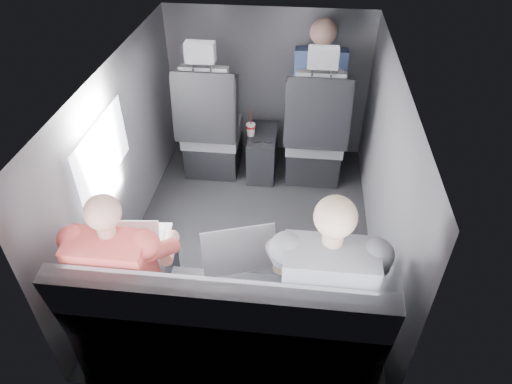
# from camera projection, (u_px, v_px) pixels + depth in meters

# --- Properties ---
(floor) EXTENTS (2.60, 2.60, 0.00)m
(floor) POSITION_uv_depth(u_px,v_px,m) (251.00, 236.00, 3.52)
(floor) COLOR black
(floor) RESTS_ON ground
(ceiling) EXTENTS (2.60, 2.60, 0.00)m
(ceiling) POSITION_uv_depth(u_px,v_px,m) (250.00, 70.00, 2.69)
(ceiling) COLOR #B2B2AD
(ceiling) RESTS_ON panel_back
(panel_left) EXTENTS (0.02, 2.60, 1.35)m
(panel_left) POSITION_uv_depth(u_px,v_px,m) (123.00, 156.00, 3.19)
(panel_left) COLOR #56565B
(panel_left) RESTS_ON floor
(panel_right) EXTENTS (0.02, 2.60, 1.35)m
(panel_right) POSITION_uv_depth(u_px,v_px,m) (385.00, 173.00, 3.03)
(panel_right) COLOR #56565B
(panel_right) RESTS_ON floor
(panel_front) EXTENTS (1.80, 0.02, 1.35)m
(panel_front) POSITION_uv_depth(u_px,v_px,m) (268.00, 84.00, 4.13)
(panel_front) COLOR #56565B
(panel_front) RESTS_ON floor
(panel_back) EXTENTS (1.80, 0.02, 1.35)m
(panel_back) POSITION_uv_depth(u_px,v_px,m) (217.00, 324.00, 2.09)
(panel_back) COLOR #56565B
(panel_back) RESTS_ON floor
(side_window) EXTENTS (0.02, 0.75, 0.42)m
(side_window) POSITION_uv_depth(u_px,v_px,m) (103.00, 153.00, 2.81)
(side_window) COLOR white
(side_window) RESTS_ON panel_left
(seatbelt) EXTENTS (0.35, 0.11, 0.59)m
(seatbelt) POSITION_uv_depth(u_px,v_px,m) (319.00, 106.00, 3.52)
(seatbelt) COLOR black
(seatbelt) RESTS_ON front_seat_right
(front_seat_left) EXTENTS (0.52, 0.58, 1.26)m
(front_seat_left) POSITION_uv_depth(u_px,v_px,m) (211.00, 133.00, 3.97)
(front_seat_left) COLOR black
(front_seat_left) RESTS_ON floor
(front_seat_right) EXTENTS (0.52, 0.58, 1.26)m
(front_seat_right) POSITION_uv_depth(u_px,v_px,m) (315.00, 139.00, 3.90)
(front_seat_right) COLOR black
(front_seat_right) RESTS_ON floor
(center_console) EXTENTS (0.24, 0.48, 0.41)m
(center_console) POSITION_uv_depth(u_px,v_px,m) (263.00, 153.00, 4.09)
(center_console) COLOR black
(center_console) RESTS_ON floor
(rear_bench) EXTENTS (1.60, 0.57, 0.92)m
(rear_bench) POSITION_uv_depth(u_px,v_px,m) (228.00, 329.00, 2.50)
(rear_bench) COLOR #57575B
(rear_bench) RESTS_ON floor
(soda_cup) EXTENTS (0.08, 0.08, 0.24)m
(soda_cup) POSITION_uv_depth(u_px,v_px,m) (251.00, 129.00, 3.90)
(soda_cup) COLOR white
(soda_cup) RESTS_ON center_console
(laptop_white) EXTENTS (0.35, 0.34, 0.24)m
(laptop_white) POSITION_uv_depth(u_px,v_px,m) (137.00, 238.00, 2.60)
(laptop_white) COLOR white
(laptop_white) RESTS_ON passenger_rear_left
(laptop_silver) EXTENTS (0.46, 0.46, 0.28)m
(laptop_silver) POSITION_uv_depth(u_px,v_px,m) (242.00, 248.00, 2.53)
(laptop_silver) COLOR #B0B0B5
(laptop_silver) RESTS_ON rear_bench
(laptop_black) EXTENTS (0.39, 0.37, 0.25)m
(laptop_black) POSITION_uv_depth(u_px,v_px,m) (328.00, 264.00, 2.44)
(laptop_black) COLOR black
(laptop_black) RESTS_ON passenger_rear_right
(passenger_rear_left) EXTENTS (0.48, 0.60, 1.19)m
(passenger_rear_left) POSITION_uv_depth(u_px,v_px,m) (129.00, 269.00, 2.43)
(passenger_rear_left) COLOR #37383D
(passenger_rear_left) RESTS_ON rear_bench
(passenger_rear_right) EXTENTS (0.53, 0.65, 1.27)m
(passenger_rear_right) POSITION_uv_depth(u_px,v_px,m) (324.00, 282.00, 2.32)
(passenger_rear_right) COLOR navy
(passenger_rear_right) RESTS_ON rear_bench
(passenger_front_right) EXTENTS (0.43, 0.43, 0.91)m
(passenger_front_right) POSITION_uv_depth(u_px,v_px,m) (319.00, 87.00, 3.87)
(passenger_front_right) COLOR navy
(passenger_front_right) RESTS_ON front_seat_right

